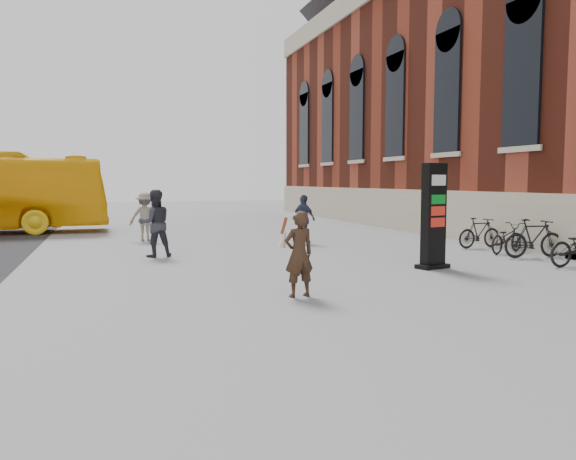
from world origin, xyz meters
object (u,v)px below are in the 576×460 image
object	(u,v)px
pedestrian_b	(145,217)
bike_7	(480,233)
pedestrian_a	(155,223)
bike_6	(507,238)
info_pylon	(434,216)
woman	(299,253)
pedestrian_c	(304,219)
bike_5	(534,238)

from	to	relation	value
pedestrian_b	bike_7	xyz separation A→B (m)	(10.12, -5.52, -0.38)
pedestrian_b	pedestrian_a	bearing A→B (deg)	102.66
pedestrian_a	bike_6	bearing A→B (deg)	158.71
bike_6	info_pylon	bearing A→B (deg)	94.01
info_pylon	woman	world-z (taller)	info_pylon
woman	pedestrian_b	world-z (taller)	pedestrian_b
info_pylon	pedestrian_c	size ratio (longest dim) A/B	1.54
pedestrian_a	bike_5	xyz separation A→B (m)	(10.13, -3.49, -0.41)
pedestrian_c	pedestrian_b	bearing A→B (deg)	37.36
woman	bike_5	world-z (taller)	woman
bike_6	woman	bearing A→B (deg)	94.33
pedestrian_a	bike_7	bearing A→B (deg)	165.84
bike_5	woman	bearing A→B (deg)	116.97
woman	pedestrian_c	size ratio (longest dim) A/B	0.95
info_pylon	bike_7	distance (m)	5.01
pedestrian_b	bike_6	size ratio (longest dim) A/B	1.02
woman	pedestrian_b	size ratio (longest dim) A/B	0.92
pedestrian_a	pedestrian_b	xyz separation A→B (m)	(0.01, 4.46, -0.08)
info_pylon	bike_5	distance (m)	3.91
bike_7	pedestrian_a	bearing A→B (deg)	79.36
pedestrian_a	bike_5	size ratio (longest dim) A/B	1.04
pedestrian_a	bike_5	distance (m)	10.72
bike_6	bike_7	bearing A→B (deg)	-22.93
bike_5	bike_7	xyz separation A→B (m)	(0.00, 2.43, -0.06)
woman	pedestrian_a	bearing A→B (deg)	-80.72
pedestrian_c	bike_7	bearing A→B (deg)	-149.36
pedestrian_c	bike_5	world-z (taller)	pedestrian_c
bike_5	bike_6	world-z (taller)	bike_5
pedestrian_b	bike_5	distance (m)	12.87
woman	bike_6	distance (m)	9.06
info_pylon	pedestrian_c	bearing A→B (deg)	86.36
pedestrian_a	pedestrian_b	bearing A→B (deg)	-98.34
bike_5	bike_7	distance (m)	2.43
bike_6	pedestrian_a	bearing A→B (deg)	53.97
pedestrian_c	bike_7	world-z (taller)	pedestrian_c
pedestrian_b	info_pylon	bearing A→B (deg)	138.89
pedestrian_b	bike_7	bearing A→B (deg)	164.19
info_pylon	bike_5	world-z (taller)	info_pylon
bike_5	pedestrian_c	bearing A→B (deg)	48.26
woman	bike_7	bearing A→B (deg)	-154.43
info_pylon	pedestrian_a	bearing A→B (deg)	132.04
info_pylon	bike_5	bearing A→B (deg)	-2.39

